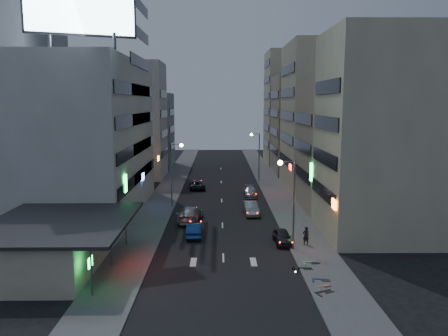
{
  "coord_description": "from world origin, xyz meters",
  "views": [
    {
      "loc": [
        -0.35,
        -31.71,
        13.13
      ],
      "look_at": [
        0.19,
        15.14,
        6.09
      ],
      "focal_mm": 35.0,
      "sensor_mm": 36.0,
      "label": 1
    }
  ],
  "objects_px": {
    "parked_car_right_far": "(251,192)",
    "road_car_silver": "(190,214)",
    "road_car_blue": "(194,230)",
    "scooter_black_b": "(312,260)",
    "scooter_blue": "(330,272)",
    "person": "(306,236)",
    "parked_car_right_mid": "(251,208)",
    "scooter_black_a": "(330,281)",
    "parked_car_left": "(197,184)",
    "parked_car_right_near": "(282,237)",
    "scooter_silver_b": "(318,254)",
    "scooter_silver_a": "(328,277)"
  },
  "relations": [
    {
      "from": "parked_car_right_far",
      "to": "road_car_silver",
      "type": "height_order",
      "value": "road_car_silver"
    },
    {
      "from": "parked_car_right_far",
      "to": "road_car_blue",
      "type": "distance_m",
      "value": 19.75
    },
    {
      "from": "person",
      "to": "parked_car_left",
      "type": "bearing_deg",
      "value": -82.87
    },
    {
      "from": "parked_car_right_far",
      "to": "scooter_silver_a",
      "type": "bearing_deg",
      "value": -83.9
    },
    {
      "from": "parked_car_right_near",
      "to": "parked_car_right_mid",
      "type": "xyz_separation_m",
      "value": [
        -2.21,
        10.81,
        0.09
      ]
    },
    {
      "from": "scooter_black_a",
      "to": "parked_car_right_near",
      "type": "bearing_deg",
      "value": -14.23
    },
    {
      "from": "parked_car_right_far",
      "to": "scooter_blue",
      "type": "relative_size",
      "value": 2.42
    },
    {
      "from": "scooter_blue",
      "to": "scooter_silver_b",
      "type": "relative_size",
      "value": 0.95
    },
    {
      "from": "person",
      "to": "scooter_black_a",
      "type": "relative_size",
      "value": 0.88
    },
    {
      "from": "person",
      "to": "parked_car_right_far",
      "type": "bearing_deg",
      "value": -96.29
    },
    {
      "from": "parked_car_right_near",
      "to": "road_car_silver",
      "type": "relative_size",
      "value": 0.66
    },
    {
      "from": "parked_car_right_mid",
      "to": "person",
      "type": "distance_m",
      "value": 12.34
    },
    {
      "from": "parked_car_right_far",
      "to": "scooter_black_b",
      "type": "distance_m",
      "value": 27.35
    },
    {
      "from": "parked_car_right_mid",
      "to": "person",
      "type": "height_order",
      "value": "person"
    },
    {
      "from": "parked_car_right_near",
      "to": "scooter_blue",
      "type": "xyz_separation_m",
      "value": [
        2.28,
        -8.71,
        0.06
      ]
    },
    {
      "from": "parked_car_right_near",
      "to": "scooter_black_a",
      "type": "bearing_deg",
      "value": -81.92
    },
    {
      "from": "scooter_silver_a",
      "to": "parked_car_right_mid",
      "type": "bearing_deg",
      "value": -11.95
    },
    {
      "from": "scooter_silver_a",
      "to": "scooter_blue",
      "type": "xyz_separation_m",
      "value": [
        0.37,
        0.9,
        0.07
      ]
    },
    {
      "from": "road_car_silver",
      "to": "scooter_black_a",
      "type": "bearing_deg",
      "value": 127.4
    },
    {
      "from": "road_car_silver",
      "to": "parked_car_right_far",
      "type": "bearing_deg",
      "value": -114.3
    },
    {
      "from": "road_car_silver",
      "to": "scooter_black_b",
      "type": "bearing_deg",
      "value": 133.04
    },
    {
      "from": "road_car_blue",
      "to": "person",
      "type": "relative_size",
      "value": 2.44
    },
    {
      "from": "scooter_silver_a",
      "to": "scooter_black_b",
      "type": "relative_size",
      "value": 0.86
    },
    {
      "from": "parked_car_right_far",
      "to": "parked_car_left",
      "type": "bearing_deg",
      "value": 144.17
    },
    {
      "from": "parked_car_right_mid",
      "to": "parked_car_right_near",
      "type": "bearing_deg",
      "value": -82.03
    },
    {
      "from": "parked_car_right_near",
      "to": "road_car_silver",
      "type": "bearing_deg",
      "value": 137.58
    },
    {
      "from": "road_car_silver",
      "to": "scooter_blue",
      "type": "distance_m",
      "value": 20.15
    },
    {
      "from": "scooter_black_b",
      "to": "road_car_silver",
      "type": "bearing_deg",
      "value": 38.89
    },
    {
      "from": "parked_car_right_near",
      "to": "parked_car_right_mid",
      "type": "relative_size",
      "value": 0.84
    },
    {
      "from": "road_car_blue",
      "to": "scooter_silver_b",
      "type": "bearing_deg",
      "value": 144.72
    },
    {
      "from": "parked_car_right_near",
      "to": "parked_car_right_mid",
      "type": "distance_m",
      "value": 11.03
    },
    {
      "from": "road_car_blue",
      "to": "scooter_silver_a",
      "type": "height_order",
      "value": "road_car_blue"
    },
    {
      "from": "parked_car_right_near",
      "to": "road_car_blue",
      "type": "relative_size",
      "value": 0.9
    },
    {
      "from": "person",
      "to": "scooter_blue",
      "type": "relative_size",
      "value": 0.91
    },
    {
      "from": "parked_car_right_mid",
      "to": "scooter_black_a",
      "type": "bearing_deg",
      "value": -82.83
    },
    {
      "from": "parked_car_left",
      "to": "road_car_silver",
      "type": "height_order",
      "value": "road_car_silver"
    },
    {
      "from": "parked_car_right_near",
      "to": "person",
      "type": "distance_m",
      "value": 2.21
    },
    {
      "from": "scooter_silver_b",
      "to": "scooter_blue",
      "type": "bearing_deg",
      "value": 175.04
    },
    {
      "from": "parked_car_left",
      "to": "scooter_black_a",
      "type": "height_order",
      "value": "parked_car_left"
    },
    {
      "from": "parked_car_right_near",
      "to": "road_car_silver",
      "type": "xyz_separation_m",
      "value": [
        -9.18,
        7.87,
        0.18
      ]
    },
    {
      "from": "scooter_blue",
      "to": "road_car_blue",
      "type": "bearing_deg",
      "value": 53.29
    },
    {
      "from": "road_car_blue",
      "to": "person",
      "type": "bearing_deg",
      "value": 162.95
    },
    {
      "from": "parked_car_left",
      "to": "scooter_black_b",
      "type": "xyz_separation_m",
      "value": [
        10.77,
        -32.8,
        0.04
      ]
    },
    {
      "from": "parked_car_left",
      "to": "scooter_black_b",
      "type": "bearing_deg",
      "value": 101.71
    },
    {
      "from": "parked_car_right_far",
      "to": "road_car_silver",
      "type": "relative_size",
      "value": 0.81
    },
    {
      "from": "parked_car_right_mid",
      "to": "road_car_silver",
      "type": "bearing_deg",
      "value": -160.68
    },
    {
      "from": "road_car_blue",
      "to": "scooter_black_b",
      "type": "relative_size",
      "value": 2.15
    },
    {
      "from": "road_car_blue",
      "to": "person",
      "type": "distance_m",
      "value": 10.9
    },
    {
      "from": "parked_car_left",
      "to": "scooter_blue",
      "type": "relative_size",
      "value": 2.56
    },
    {
      "from": "parked_car_right_mid",
      "to": "scooter_black_b",
      "type": "bearing_deg",
      "value": -81.66
    }
  ]
}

